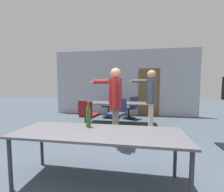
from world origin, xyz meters
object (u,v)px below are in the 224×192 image
object	(u,v)px
person_left_plaid	(151,95)
beer_bottle	(88,115)
office_chair_far_right	(110,107)
office_chair_near_pushed	(130,108)
person_center_tall	(115,99)
office_chair_far_left	(88,117)
office_chair_mid_tucked	(117,115)

from	to	relation	value
person_left_plaid	beer_bottle	bearing A→B (deg)	161.19
office_chair_far_right	office_chair_near_pushed	bearing A→B (deg)	-90.90
person_center_tall	office_chair_far_left	bearing A→B (deg)	43.34
office_chair_near_pushed	person_left_plaid	bearing A→B (deg)	-120.88
person_left_plaid	office_chair_far_left	world-z (taller)	person_left_plaid
office_chair_far_left	office_chair_near_pushed	xyz separation A→B (m)	(1.16, 1.70, -0.01)
person_center_tall	office_chair_mid_tucked	xyz separation A→B (m)	(-0.10, 1.20, -0.61)
beer_bottle	person_center_tall	bearing A→B (deg)	78.23
person_center_tall	office_chair_far_right	size ratio (longest dim) A/B	1.83
office_chair_far_left	person_left_plaid	bearing A→B (deg)	12.91
person_left_plaid	office_chair_near_pushed	distance (m)	1.89
office_chair_mid_tucked	beer_bottle	distance (m)	2.41
office_chair_far_left	beer_bottle	size ratio (longest dim) A/B	2.35
person_left_plaid	beer_bottle	size ratio (longest dim) A/B	4.59
office_chair_mid_tucked	office_chair_near_pushed	world-z (taller)	office_chair_mid_tucked
beer_bottle	person_left_plaid	bearing A→B (deg)	62.69
person_center_tall	office_chair_far_left	world-z (taller)	person_center_tall
office_chair_far_left	office_chair_far_right	xyz separation A→B (m)	(0.35, 1.78, 0.03)
office_chair_far_right	beer_bottle	world-z (taller)	beer_bottle
office_chair_far_right	person_center_tall	bearing A→B (deg)	-163.21
person_center_tall	office_chair_near_pushed	distance (m)	2.72
office_chair_far_left	office_chair_mid_tucked	bearing A→B (deg)	29.18
office_chair_far_left	office_chair_near_pushed	bearing A→B (deg)	67.01
office_chair_far_right	beer_bottle	distance (m)	3.91
person_left_plaid	office_chair_far_left	bearing A→B (deg)	99.92
office_chair_far_left	office_chair_near_pushed	world-z (taller)	office_chair_far_left
person_center_tall	person_left_plaid	size ratio (longest dim) A/B	0.98
office_chair_far_left	office_chair_mid_tucked	size ratio (longest dim) A/B	0.97
person_left_plaid	office_chair_far_right	size ratio (longest dim) A/B	1.86
office_chair_near_pushed	beer_bottle	world-z (taller)	beer_bottle
office_chair_far_left	office_chair_far_right	bearing A→B (deg)	90.34
person_center_tall	beer_bottle	world-z (taller)	person_center_tall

